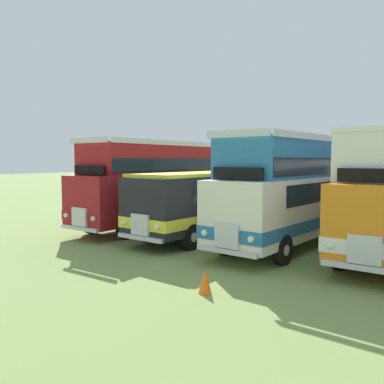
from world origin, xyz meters
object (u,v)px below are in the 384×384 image
(cone_mid_row, at_px, (205,281))
(bus_second_in_row, at_px, (224,197))
(bus_first_in_row, at_px, (157,182))
(bus_third_in_row, at_px, (297,188))

(cone_mid_row, bearing_deg, bus_second_in_row, 118.18)
(cone_mid_row, bearing_deg, bus_first_in_row, 137.22)
(bus_second_in_row, distance_m, cone_mid_row, 9.28)
(bus_second_in_row, relative_size, bus_third_in_row, 1.10)
(bus_first_in_row, bearing_deg, bus_second_in_row, 7.52)
(bus_first_in_row, distance_m, bus_third_in_row, 7.71)
(bus_third_in_row, bearing_deg, bus_second_in_row, 172.77)
(bus_third_in_row, xyz_separation_m, cone_mid_row, (0.48, -7.59, -2.03))
(bus_third_in_row, height_order, cone_mid_row, bus_third_in_row)
(bus_first_in_row, xyz_separation_m, bus_second_in_row, (3.85, 0.51, -0.60))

